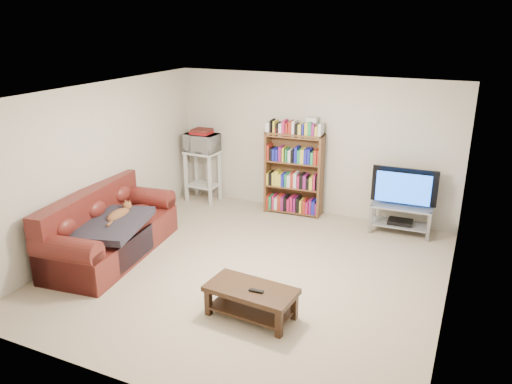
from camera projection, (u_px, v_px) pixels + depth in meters
The scene contains 19 objects.
floor at pixel (251, 270), 6.84m from camera, with size 5.00×5.00×0.00m, color #BDA98D.
ceiling at pixel (250, 94), 6.04m from camera, with size 5.00×5.00×0.00m, color white.
wall_back at pixel (312, 145), 8.58m from camera, with size 5.00×5.00×0.00m, color beige.
wall_front at pixel (127, 273), 4.29m from camera, with size 5.00×5.00×0.00m, color beige.
wall_left at pixel (98, 165), 7.42m from camera, with size 5.00×5.00×0.00m, color beige.
wall_right at pixel (457, 218), 5.46m from camera, with size 5.00×5.00×0.00m, color beige.
sofa at pixel (107, 233), 7.21m from camera, with size 1.23×2.33×0.95m.
blanket at pixel (111, 224), 6.95m from camera, with size 0.86×1.12×0.10m, color #28242E.
cat at pixel (118, 215), 7.11m from camera, with size 0.24×0.61×0.18m, color brown, non-canonical shape.
coffee_table at pixel (251, 297), 5.71m from camera, with size 1.07×0.59×0.38m.
remote at pixel (256, 291), 5.58m from camera, with size 0.17×0.05×0.02m, color black.
tv_stand at pixel (401, 214), 7.93m from camera, with size 0.96×0.46×0.47m.
television at pixel (404, 188), 7.78m from camera, with size 1.02×0.13×0.58m, color black.
dvd_player at pixel (400, 222), 7.97m from camera, with size 0.38×0.26×0.06m, color black.
bookshelf at pixel (294, 173), 8.62m from camera, with size 1.02×0.37×1.44m.
shelf_clutter at pixel (301, 127), 8.33m from camera, with size 0.74×0.26×0.28m.
microwave_stand at pixel (203, 169), 9.26m from camera, with size 0.61×0.45×0.96m.
microwave at pixel (202, 143), 9.10m from camera, with size 0.59×0.40×0.33m, color silver.
game_boxes at pixel (201, 132), 9.03m from camera, with size 0.35×0.30×0.05m, color maroon.
Camera 1 is at (2.60, -5.51, 3.28)m, focal length 35.00 mm.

